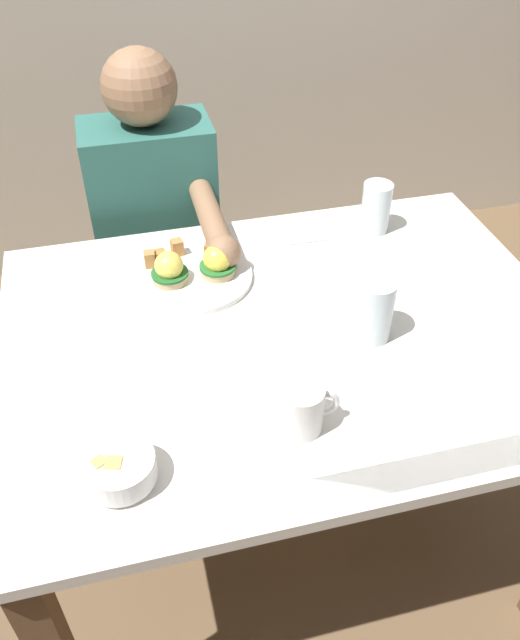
# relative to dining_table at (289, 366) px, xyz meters

# --- Properties ---
(ground_plane) EXTENTS (6.00, 6.00, 0.00)m
(ground_plane) POSITION_rel_dining_table_xyz_m (0.00, 0.00, -0.63)
(ground_plane) COLOR brown
(dining_table) EXTENTS (1.20, 0.90, 0.74)m
(dining_table) POSITION_rel_dining_table_xyz_m (0.00, 0.00, 0.00)
(dining_table) COLOR white
(dining_table) RESTS_ON ground_plane
(eggs_benedict_plate) EXTENTS (0.27, 0.27, 0.09)m
(eggs_benedict_plate) POSITION_rel_dining_table_xyz_m (-0.17, 0.22, 0.13)
(eggs_benedict_plate) COLOR white
(eggs_benedict_plate) RESTS_ON dining_table
(fruit_bowl) EXTENTS (0.12, 0.12, 0.06)m
(fruit_bowl) POSITION_rel_dining_table_xyz_m (-0.38, -0.30, 0.14)
(fruit_bowl) COLOR white
(fruit_bowl) RESTS_ON dining_table
(coffee_mug) EXTENTS (0.11, 0.08, 0.09)m
(coffee_mug) POSITION_rel_dining_table_xyz_m (-0.06, -0.26, 0.16)
(coffee_mug) COLOR white
(coffee_mug) RESTS_ON dining_table
(fork) EXTENTS (0.16, 0.02, 0.00)m
(fork) POSITION_rel_dining_table_xyz_m (0.09, 0.31, 0.11)
(fork) COLOR silver
(fork) RESTS_ON dining_table
(water_glass_near) EXTENTS (0.07, 0.07, 0.13)m
(water_glass_near) POSITION_rel_dining_table_xyz_m (0.31, 0.32, 0.16)
(water_glass_near) COLOR silver
(water_glass_near) RESTS_ON dining_table
(water_glass_far) EXTENTS (0.08, 0.08, 0.14)m
(water_glass_far) POSITION_rel_dining_table_xyz_m (0.16, -0.06, 0.17)
(water_glass_far) COLOR silver
(water_glass_far) RESTS_ON dining_table
(diner_person) EXTENTS (0.34, 0.54, 1.14)m
(diner_person) POSITION_rel_dining_table_xyz_m (-0.21, 0.60, 0.02)
(diner_person) COLOR #33333D
(diner_person) RESTS_ON ground_plane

